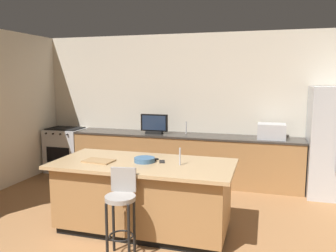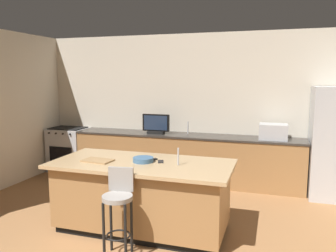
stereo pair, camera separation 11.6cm
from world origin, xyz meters
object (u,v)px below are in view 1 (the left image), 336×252
Objects in this scene: kitchen_island at (144,195)px; tv_remote at (153,160)px; bar_stool_center at (121,205)px; range_oven at (66,150)px; cutting_board at (99,161)px; fruit_bowl at (145,160)px; cell_phone at (162,162)px; refrigerator at (335,142)px; microwave at (271,131)px; tv_monitor at (154,125)px.

tv_remote is at bearing 53.60° from kitchen_island.
bar_stool_center reaches higher than kitchen_island.
range_oven is 3.87m from bar_stool_center.
cutting_board is (2.01, -2.31, 0.46)m from range_oven.
bar_stool_center reaches higher than cutting_board.
cutting_board is (-0.59, -0.14, -0.02)m from fruit_bowl.
bar_stool_center is 0.88m from cell_phone.
tv_remote is at bearing -142.08° from refrigerator.
cutting_board is at bearing 126.55° from bar_stool_center.
fruit_bowl reaches higher than range_oven.
bar_stool_center is 5.87× the size of tv_remote.
microwave reaches higher than kitchen_island.
tv_monitor is 2.13m from tv_remote.
tv_remote is at bearing 149.48° from cell_phone.
fruit_bowl reaches higher than kitchen_island.
fruit_bowl reaches higher than cutting_board.
refrigerator is 6.92× the size of fruit_bowl.
range_oven is 3.41m from tv_remote.
tv_remote is at bearing -126.34° from microwave.
refrigerator is 10.93× the size of tv_remote.
cell_phone reaches higher than kitchen_island.
range_oven is 3.42m from fruit_bowl.
kitchen_island is 2.78m from microwave.
bar_stool_center reaches higher than range_oven.
bar_stool_center is 0.87m from cutting_board.
refrigerator is 4.79× the size of cutting_board.
range_oven is 3.10m from cutting_board.
microwave is at bearing 1.36° from tv_monitor.
refrigerator reaches higher than tv_monitor.
fruit_bowl is at bearing -39.93° from range_oven.
range_oven is 1.96× the size of microwave.
range_oven is 1.75× the size of tv_monitor.
refrigerator is at bearing 38.22° from bar_stool_center.
bar_stool_center is at bearing -78.77° from tv_monitor.
refrigerator is at bearing -4.56° from microwave.
microwave is at bearing 46.66° from cutting_board.
kitchen_island is at bearing -75.13° from tv_monitor.
microwave is (4.20, 0.00, 0.59)m from range_oven.
microwave is 2.57m from tv_remote.
refrigerator is 1.04m from microwave.
microwave is (-1.03, 0.08, 0.13)m from refrigerator.
kitchen_island is 0.75m from cutting_board.
cutting_board is at bearing -90.18° from tv_monitor.
refrigerator reaches higher than cell_phone.
fruit_bowl is (0.01, 0.01, 0.48)m from kitchen_island.
tv_remote is 0.71m from cutting_board.
bar_stool_center is 0.88m from tv_remote.
tv_monitor reaches higher than microwave.
kitchen_island is 2.30m from tv_monitor.
kitchen_island is 3.41m from refrigerator.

